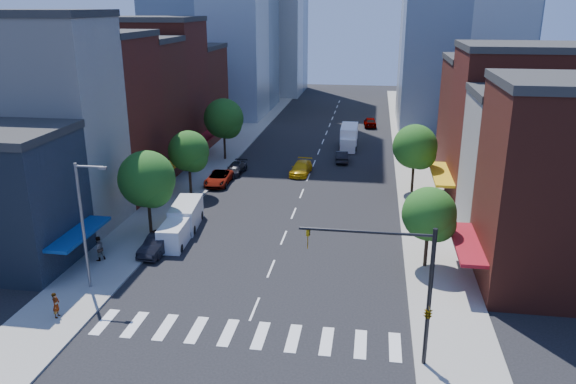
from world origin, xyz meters
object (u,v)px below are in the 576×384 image
cargo_van_near (175,234)px  taxi (301,168)px  parked_car_front (171,235)px  traffic_car_far (370,122)px  cargo_van_far (186,215)px  pedestrian_far (98,248)px  traffic_car_oncoming (342,157)px  parked_car_third (219,178)px  parked_car_rear (236,168)px  parked_car_second (158,244)px  box_truck (349,138)px  pedestrian_near (56,305)px

cargo_van_near → taxi: bearing=67.1°
parked_car_front → traffic_car_far: bearing=73.9°
cargo_van_near → traffic_car_far: (15.29, 50.42, -0.17)m
cargo_van_far → pedestrian_far: cargo_van_far is taller
cargo_van_near → traffic_car_far: cargo_van_near is taller
traffic_car_oncoming → pedestrian_far: pedestrian_far is taller
parked_car_third → parked_car_rear: bearing=77.6°
parked_car_third → traffic_car_oncoming: parked_car_third is taller
parked_car_second → box_truck: 39.80m
box_truck → traffic_car_oncoming: bearing=-93.9°
taxi → pedestrian_near: 35.96m
parked_car_front → taxi: size_ratio=0.88×
parked_car_third → traffic_car_far: bearing=63.3°
traffic_car_far → cargo_van_near: bearing=69.2°
parked_car_third → box_truck: (13.38, 19.23, 0.69)m
parked_car_third → parked_car_front: bearing=-89.8°
traffic_car_far → parked_car_front: bearing=68.7°
parked_car_front → cargo_van_near: (0.43, -0.16, 0.22)m
parked_car_rear → pedestrian_far: size_ratio=2.28×
traffic_car_far → parked_car_second: bearing=68.9°
box_truck → parked_car_second: bearing=-110.0°
parked_car_rear → traffic_car_far: 33.24m
traffic_car_oncoming → cargo_van_far: bearing=58.2°
cargo_van_near → pedestrian_near: size_ratio=2.83×
parked_car_rear → box_truck: (12.52, 14.87, 0.77)m
parked_car_third → cargo_van_near: bearing=-88.3°
box_truck → pedestrian_far: bearing=-113.7°
taxi → pedestrian_far: size_ratio=2.60×
cargo_van_far → box_truck: size_ratio=0.74×
parked_car_front → cargo_van_near: bearing=-19.6°
cargo_van_far → taxi: size_ratio=1.09×
parked_car_front → traffic_car_oncoming: (12.49, 27.90, -0.06)m
pedestrian_near → parked_car_rear: bearing=-11.3°
cargo_van_far → traffic_car_far: 49.08m
traffic_car_far → box_truck: bearing=75.4°
parked_car_front → parked_car_rear: parked_car_front is taller
box_truck → taxi: bearing=-109.7°
traffic_car_far → pedestrian_near: 65.47m
pedestrian_near → parked_car_third: bearing=-10.5°
parked_car_front → pedestrian_far: bearing=-134.1°
parked_car_front → parked_car_third: size_ratio=0.85×
taxi → parked_car_third: bearing=-143.5°
parked_car_third → cargo_van_near: (0.84, -16.53, 0.25)m
parked_car_front → parked_car_second: (-0.41, -1.89, -0.01)m
parked_car_third → pedestrian_near: pedestrian_near is taller
traffic_car_oncoming → box_truck: (0.48, 7.69, 0.71)m
taxi → pedestrian_far: pedestrian_far is taller
taxi → box_truck: (4.88, 13.86, 0.68)m
parked_car_second → cargo_van_far: size_ratio=0.83×
pedestrian_near → parked_car_second: bearing=-19.1°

